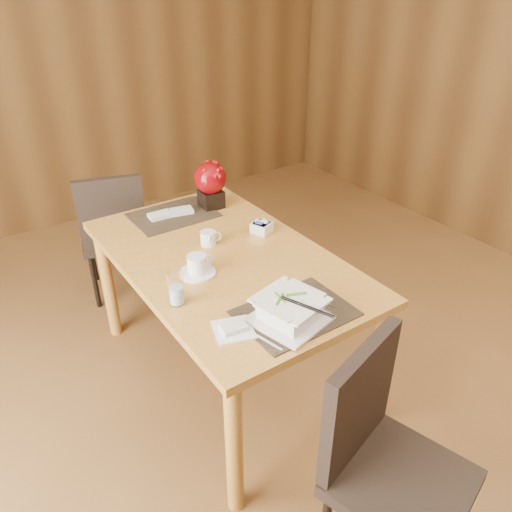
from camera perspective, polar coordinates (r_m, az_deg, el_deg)
ground at (r=2.53m, az=4.51°, el=-20.80°), size 6.00×6.00×0.00m
back_wall at (r=4.36m, az=-21.79°, el=21.03°), size 5.00×0.02×2.80m
dining_table at (r=2.46m, az=-3.57°, el=-2.00°), size 0.90×1.50×0.75m
placemat_near at (r=2.03m, az=4.49°, el=-6.51°), size 0.45×0.33×0.01m
placemat_far at (r=2.84m, az=-9.43°, el=4.66°), size 0.45×0.33×0.01m
soup_setting at (r=1.96m, az=3.88°, el=-6.20°), size 0.32×0.32×0.11m
coffee_cup at (r=2.27m, az=-6.76°, el=-1.18°), size 0.17×0.17×0.09m
water_glass at (r=2.07m, az=-9.12°, el=-3.65°), size 0.08×0.08×0.15m
creamer_jug at (r=2.50m, az=-5.50°, el=2.04°), size 0.13×0.13×0.07m
sugar_caddy at (r=2.61m, az=0.65°, el=3.29°), size 0.12×0.12×0.06m
berry_decor at (r=2.86m, az=-5.24°, el=8.40°), size 0.18×0.18×0.27m
napkins_far at (r=2.83m, az=-9.53°, el=4.90°), size 0.26×0.12×0.02m
bread_plate at (r=1.94m, az=-2.59°, el=-8.46°), size 0.19×0.19×0.01m
near_chair at (r=1.89m, az=14.31°, el=-20.94°), size 0.53×0.53×0.93m
far_chair at (r=3.32m, az=-15.92°, el=2.95°), size 0.51×0.51×0.89m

